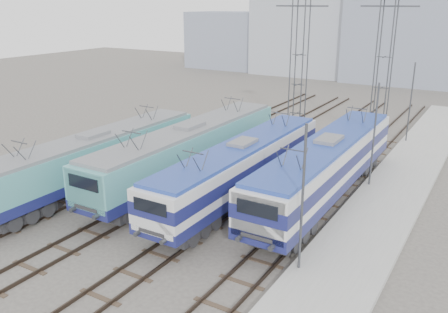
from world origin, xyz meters
TOP-DOWN VIEW (x-y plane):
  - ground at (0.00, 0.00)m, footprint 160.00×160.00m
  - platform at (10.20, 8.00)m, footprint 4.00×70.00m
  - locomotive_far_left at (-6.75, 4.58)m, footprint 2.81×17.72m
  - locomotive_center_left at (-2.25, 8.85)m, footprint 2.98×18.83m
  - locomotive_center_right at (2.25, 8.03)m, footprint 2.77×17.51m
  - locomotive_far_right at (6.75, 10.53)m, footprint 2.95×18.68m
  - catenary_tower_west at (0.00, 22.00)m, footprint 4.50×1.20m
  - catenary_tower_east at (6.50, 24.00)m, footprint 4.50×1.20m
  - mast_front at (8.60, 2.00)m, footprint 0.12×0.12m
  - mast_mid at (8.60, 14.00)m, footprint 0.12×0.12m
  - mast_rear at (8.60, 26.00)m, footprint 0.12×0.12m
  - building_west at (-14.00, 62.00)m, footprint 18.00×12.00m
  - building_center at (4.00, 62.00)m, footprint 22.00×14.00m
  - building_far_west at (-30.00, 62.00)m, footprint 14.00×10.00m

SIDE VIEW (x-z plane):
  - ground at x=0.00m, z-range 0.00..0.00m
  - platform at x=10.20m, z-range 0.00..0.30m
  - locomotive_far_left at x=-6.75m, z-range 0.54..3.88m
  - locomotive_center_right at x=2.25m, z-range 0.59..3.89m
  - locomotive_center_left at x=-2.25m, z-range 0.57..4.11m
  - locomotive_far_right at x=6.75m, z-range 0.62..4.13m
  - mast_front at x=8.60m, z-range 0.00..7.00m
  - mast_mid at x=8.60m, z-range 0.00..7.00m
  - mast_rear at x=8.60m, z-range 0.00..7.00m
  - building_far_west at x=-30.00m, z-range 0.00..10.00m
  - catenary_tower_west at x=0.00m, z-range 0.64..12.64m
  - catenary_tower_east at x=6.50m, z-range 0.64..12.64m
  - building_west at x=-14.00m, z-range 0.00..14.00m
  - building_center at x=4.00m, z-range 0.00..18.00m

